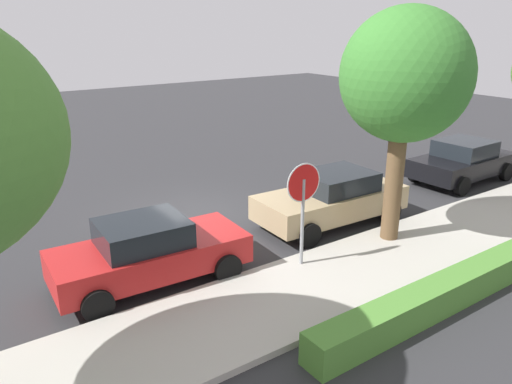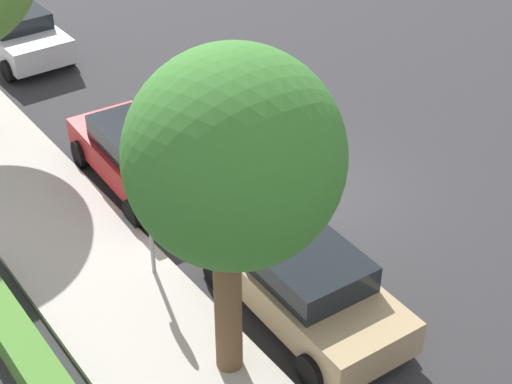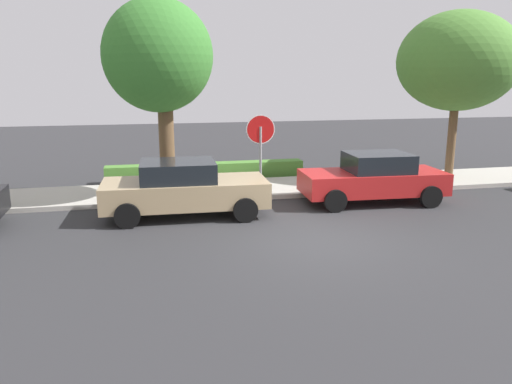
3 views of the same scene
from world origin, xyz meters
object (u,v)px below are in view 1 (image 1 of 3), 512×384
Objects in this scene: parked_car_tan at (332,198)px; parked_car_black at (463,161)px; street_tree_mid_block at (405,77)px; stop_sign at (303,197)px; parked_car_red at (149,252)px.

parked_car_black is at bearing -178.08° from parked_car_tan.
stop_sign is at bearing -1.95° from street_tree_mid_block.
parked_car_red is 0.73× the size of street_tree_mid_block.
parked_car_tan is at bearing -177.55° from parked_car_red.
street_tree_mid_block is at bearing 178.05° from stop_sign.
parked_car_black is (-12.07, -0.46, 0.00)m from parked_car_red.
parked_car_black is at bearing -177.84° from parked_car_red.
parked_car_red is at bearing 2.45° from parked_car_tan.
parked_car_tan is 5.59m from parked_car_red.
parked_car_black is 0.70× the size of street_tree_mid_block.
stop_sign reaches higher than parked_car_tan.
street_tree_mid_block reaches higher than parked_car_tan.
stop_sign is at bearing 155.53° from parked_car_red.
parked_car_tan reaches higher than parked_car_red.
street_tree_mid_block is at bearing 165.98° from parked_car_red.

